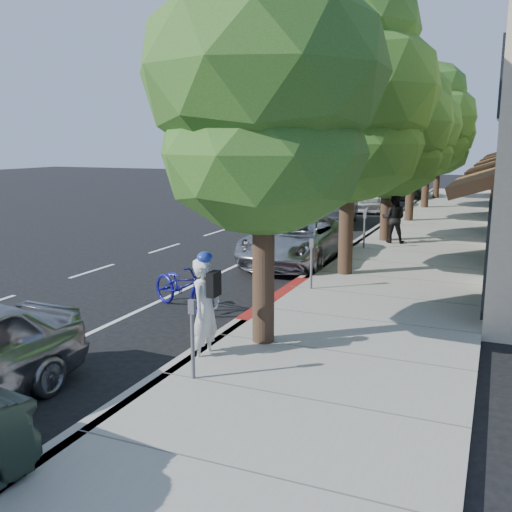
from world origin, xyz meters
The scene contains 17 objects.
ground centered at (0.00, 0.00, 0.00)m, with size 120.00×120.00×0.00m, color black.
sidewalk centered at (2.30, 8.00, 0.07)m, with size 4.60×56.00×0.15m, color gray.
curb centered at (0.00, 8.00, 0.07)m, with size 0.30×56.00×0.15m, color #9E998E.
curb_red_segment centered at (0.00, 1.00, 0.07)m, with size 0.32×4.00×0.15m, color maroon.
street_tree_0 centered at (0.90, -2.00, 4.77)m, with size 4.27×4.27×7.59m.
street_tree_1 centered at (0.90, 4.00, 4.97)m, with size 4.74×4.74×7.99m.
street_tree_2 centered at (0.90, 10.00, 4.33)m, with size 4.58×4.58×7.11m.
street_tree_3 centered at (0.90, 16.00, 4.40)m, with size 4.39×4.39×7.14m.
street_tree_4 centered at (0.90, 22.00, 4.96)m, with size 5.13×5.13×8.10m.
street_tree_5 centered at (0.90, 28.00, 4.25)m, with size 4.64×4.64×7.01m.
cyclist centered at (0.25, -3.00, 0.92)m, with size 0.67×0.44×1.83m, color silver.
bicycle centered at (-1.76, -0.36, 0.54)m, with size 0.72×2.07×1.09m, color navy.
silver_suv centered at (-1.07, 5.50, 0.74)m, with size 2.46×5.34×1.48m, color #A2A2A6.
dark_sedan centered at (-2.20, 14.50, 0.74)m, with size 1.57×4.51×1.49m, color black.
white_pickup centered at (-2.20, 21.00, 0.86)m, with size 2.42×5.94×1.72m, color white.
dark_suv_far centered at (-0.70, 28.00, 0.77)m, with size 1.82×4.53×1.54m, color black.
pedestrian centered at (1.27, 9.54, 1.04)m, with size 0.86×0.67×1.78m, color black.
Camera 1 is at (4.68, -11.25, 3.74)m, focal length 40.00 mm.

